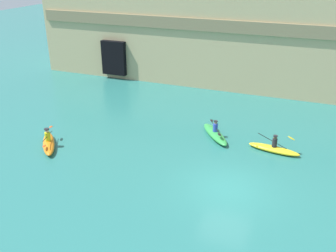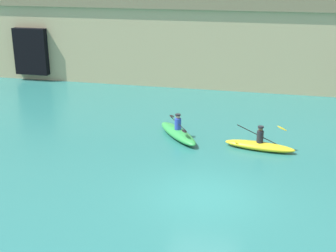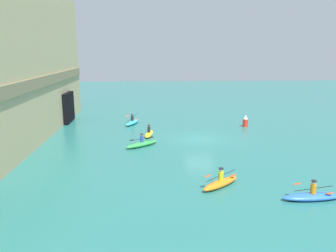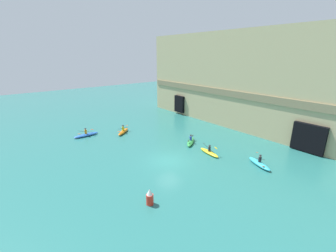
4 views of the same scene
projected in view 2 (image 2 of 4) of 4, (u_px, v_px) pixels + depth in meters
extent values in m
plane|color=#28706B|center=(205.00, 196.00, 15.94)|extent=(120.00, 120.00, 0.00)
cube|color=#847555|center=(202.00, 2.00, 27.70)|extent=(36.99, 0.24, 0.97)
cube|color=black|center=(32.00, 51.00, 31.23)|extent=(2.29, 0.70, 3.06)
ellipsoid|color=yellow|center=(259.00, 146.00, 19.88)|extent=(3.05, 1.10, 0.33)
cylinder|color=#232328|center=(260.00, 137.00, 19.74)|extent=(0.28, 0.28, 0.51)
sphere|color=brown|center=(261.00, 129.00, 19.62)|extent=(0.20, 0.20, 0.20)
cylinder|color=#232328|center=(261.00, 127.00, 19.60)|extent=(0.25, 0.25, 0.06)
cylinder|color=black|center=(260.00, 136.00, 19.73)|extent=(1.98, 0.15, 0.93)
ellipsoid|color=yellow|center=(239.00, 144.00, 20.01)|extent=(0.43, 0.20, 0.23)
ellipsoid|color=yellow|center=(282.00, 128.00, 19.46)|extent=(0.43, 0.20, 0.23)
ellipsoid|color=green|center=(178.00, 133.00, 21.24)|extent=(2.59, 3.04, 0.41)
cylinder|color=#2D47B7|center=(178.00, 124.00, 21.09)|extent=(0.30, 0.30, 0.50)
sphere|color=tan|center=(178.00, 116.00, 20.97)|extent=(0.20, 0.20, 0.20)
cylinder|color=#232328|center=(178.00, 115.00, 20.95)|extent=(0.25, 0.25, 0.06)
cylinder|color=black|center=(178.00, 123.00, 21.08)|extent=(1.09, 1.92, 0.12)
ellipsoid|color=black|center=(172.00, 116.00, 21.95)|extent=(0.37, 0.47, 0.07)
ellipsoid|color=black|center=(184.00, 131.00, 20.21)|extent=(0.37, 0.47, 0.07)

